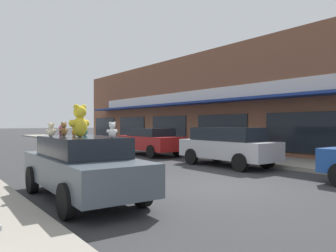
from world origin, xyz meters
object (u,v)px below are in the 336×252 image
teddy_bear_pink (61,131)px  parked_car_far_center (227,145)px  teddy_bear_orange (74,131)px  teddy_bear_white (112,130)px  plush_art_car (82,166)px  teddy_bear_giant (80,121)px  teddy_bear_cream (51,130)px  teddy_bear_brown (64,129)px  parked_car_far_right (150,141)px  teddy_bear_teal (85,131)px

teddy_bear_pink → parked_car_far_center: 7.74m
teddy_bear_orange → teddy_bear_white: (0.18, -1.82, 0.05)m
teddy_bear_pink → teddy_bear_white: bearing=36.2°
teddy_bear_white → plush_art_car: bearing=-69.3°
teddy_bear_giant → teddy_bear_cream: 0.78m
plush_art_car → parked_car_far_center: parked_car_far_center is taller
plush_art_car → teddy_bear_giant: bearing=-145.5°
teddy_bear_orange → teddy_bear_cream: (-0.68, -0.27, 0.05)m
teddy_bear_brown → parked_car_far_right: (7.64, 7.53, -0.84)m
teddy_bear_cream → parked_car_far_center: (7.98, 1.65, -0.78)m
teddy_bear_cream → teddy_bear_white: teddy_bear_white is taller
teddy_bear_giant → teddy_bear_pink: teddy_bear_giant is taller
teddy_bear_cream → parked_car_far_right: size_ratio=0.08×
plush_art_car → teddy_bear_orange: teddy_bear_orange is taller
teddy_bear_cream → teddy_bear_giant: bearing=149.7°
plush_art_car → parked_car_far_center: 7.70m
teddy_bear_white → parked_car_far_center: teddy_bear_white is taller
teddy_bear_giant → teddy_bear_orange: size_ratio=3.12×
parked_car_far_center → teddy_bear_cream: bearing=-168.3°
plush_art_car → teddy_bear_pink: 1.25m
parked_car_far_center → teddy_bear_brown: bearing=-168.4°
teddy_bear_giant → teddy_bear_brown: size_ratio=2.17×
teddy_bear_pink → parked_car_far_right: teddy_bear_pink is taller
teddy_bear_brown → teddy_bear_cream: bearing=-4.2°
teddy_bear_brown → teddy_bear_white: 1.72m
teddy_bear_cream → parked_car_far_center: teddy_bear_cream is taller
plush_art_car → teddy_bear_brown: bearing=114.3°
plush_art_car → teddy_bear_pink: size_ratio=16.81×
plush_art_car → teddy_bear_cream: 1.16m
teddy_bear_brown → teddy_bear_cream: size_ratio=1.04×
plush_art_car → teddy_bear_brown: teddy_bear_brown is taller
teddy_bear_pink → teddy_bear_cream: teddy_bear_cream is taller
plush_art_car → teddy_bear_teal: teddy_bear_teal is taller
teddy_bear_pink → teddy_bear_teal: (0.62, -0.09, -0.02)m
teddy_bear_brown → teddy_bear_pink: 0.32m
teddy_bear_teal → parked_car_far_center: 7.15m
teddy_bear_giant → teddy_bear_cream: size_ratio=2.26×
parked_car_far_center → teddy_bear_white: bearing=-155.8°
plush_art_car → teddy_bear_giant: teddy_bear_giant is taller
teddy_bear_orange → teddy_bear_brown: size_ratio=0.70×
teddy_bear_teal → teddy_bear_pink: bearing=15.6°
teddy_bear_pink → parked_car_far_right: size_ratio=0.06×
teddy_bear_brown → teddy_bear_white: bearing=89.0°
teddy_bear_giant → teddy_bear_cream: teddy_bear_giant is taller
teddy_bear_giant → teddy_bear_brown: (-0.17, 0.64, -0.20)m
teddy_bear_giant → teddy_bear_white: bearing=93.0°
teddy_bear_pink → teddy_bear_white: 2.01m
teddy_bear_brown → parked_car_far_center: size_ratio=0.08×
teddy_bear_pink → parked_car_far_center: size_ratio=0.06×
teddy_bear_orange → parked_car_far_center: bearing=-103.1°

